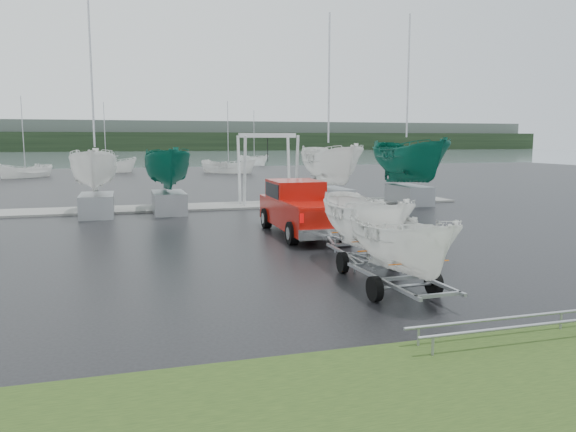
% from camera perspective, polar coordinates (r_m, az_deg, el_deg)
% --- Properties ---
extents(ground_plane, '(120.00, 120.00, 0.00)m').
position_cam_1_polar(ground_plane, '(18.99, -2.99, -3.70)').
color(ground_plane, black).
rests_on(ground_plane, ground).
extents(lake, '(300.00, 300.00, 0.00)m').
position_cam_1_polar(lake, '(118.24, -14.47, 5.72)').
color(lake, slate).
rests_on(lake, ground).
extents(grass_verge, '(40.00, 40.00, 0.00)m').
position_cam_1_polar(grass_verge, '(9.13, 14.16, -16.89)').
color(grass_verge, '#213414').
rests_on(grass_verge, ground).
extents(dock, '(30.00, 3.00, 0.12)m').
position_cam_1_polar(dock, '(31.62, -8.52, 0.94)').
color(dock, gray).
rests_on(dock, ground).
extents(treeline, '(300.00, 8.00, 6.00)m').
position_cam_1_polar(treeline, '(188.15, -15.31, 7.29)').
color(treeline, black).
rests_on(treeline, ground).
extents(far_hill, '(300.00, 6.00, 10.00)m').
position_cam_1_polar(far_hill, '(196.15, -15.39, 7.88)').
color(far_hill, '#4C5651').
rests_on(far_hill, ground).
extents(pickup_truck, '(2.42, 6.34, 2.10)m').
position_cam_1_polar(pickup_truck, '(22.64, 1.25, 0.98)').
color(pickup_truck, '#9A0F08').
rests_on(pickup_truck, ground).
extents(trailer_hitched, '(1.79, 3.62, 5.17)m').
position_cam_1_polar(trailer_hitched, '(16.23, 8.08, 4.25)').
color(trailer_hitched, '#95989D').
rests_on(trailer_hitched, ground).
extents(trailer_parked, '(1.80, 3.64, 4.70)m').
position_cam_1_polar(trailer_parked, '(13.58, 11.63, 2.47)').
color(trailer_parked, '#95989D').
rests_on(trailer_parked, ground).
extents(boat_hoist, '(3.30, 2.18, 4.12)m').
position_cam_1_polar(boat_hoist, '(32.13, -2.09, 5.82)').
color(boat_hoist, silver).
rests_on(boat_hoist, ground).
extents(keelboat_0, '(2.24, 3.20, 10.40)m').
position_cam_1_polar(keelboat_0, '(29.12, -19.09, 6.90)').
color(keelboat_0, '#95989D').
rests_on(keelboat_0, ground).
extents(keelboat_1, '(2.26, 3.20, 7.11)m').
position_cam_1_polar(keelboat_1, '(29.38, -12.18, 7.21)').
color(keelboat_1, '#95989D').
rests_on(keelboat_1, ground).
extents(keelboat_2, '(2.42, 3.20, 10.59)m').
position_cam_1_polar(keelboat_2, '(31.15, 4.45, 7.89)').
color(keelboat_2, '#95989D').
rests_on(keelboat_2, ground).
extents(keelboat_3, '(2.72, 3.20, 10.89)m').
position_cam_1_polar(keelboat_3, '(33.53, 12.38, 8.56)').
color(keelboat_3, '#95989D').
rests_on(keelboat_3, ground).
extents(mast_rack_2, '(7.00, 0.56, 0.06)m').
position_cam_1_polar(mast_rack_2, '(12.45, 26.81, -9.06)').
color(mast_rack_2, '#95989D').
rests_on(mast_rack_2, ground).
extents(moored_boat_0, '(3.13, 3.12, 10.93)m').
position_cam_1_polar(moored_boat_0, '(61.65, -25.10, 3.56)').
color(moored_boat_0, white).
rests_on(moored_boat_0, ground).
extents(moored_boat_1, '(3.35, 3.30, 11.53)m').
position_cam_1_polar(moored_boat_1, '(68.01, -17.96, 4.24)').
color(moored_boat_1, white).
rests_on(moored_boat_1, ground).
extents(moored_boat_2, '(3.65, 3.64, 11.41)m').
position_cam_1_polar(moored_boat_2, '(63.92, -6.06, 4.37)').
color(moored_boat_2, white).
rests_on(moored_boat_2, ground).
extents(moored_boat_3, '(3.16, 3.20, 11.21)m').
position_cam_1_polar(moored_boat_3, '(83.44, -3.45, 5.20)').
color(moored_boat_3, white).
rests_on(moored_boat_3, ground).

